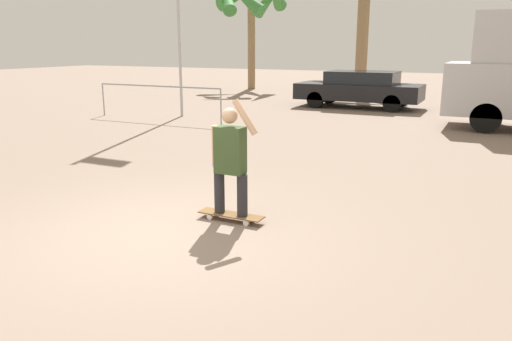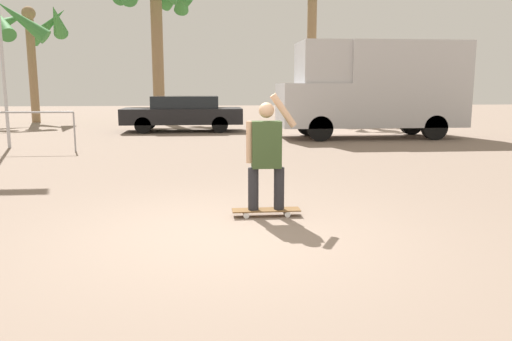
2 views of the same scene
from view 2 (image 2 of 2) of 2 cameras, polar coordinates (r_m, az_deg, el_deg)
The scene contains 6 objects.
ground_plane at distance 5.92m, azimuth -3.22°, elevation -7.32°, with size 80.00×80.00×0.00m, color gray.
skateboard at distance 6.72m, azimuth 1.17°, elevation -4.59°, with size 0.91×0.23×0.09m.
person_skateboarder at distance 6.56m, azimuth 1.18°, elevation 2.26°, with size 0.67×0.22×1.55m.
camper_van at distance 17.40m, azimuth 13.41°, elevation 9.30°, with size 6.10×2.15×3.17m.
parked_car_black at distance 19.58m, azimuth -8.32°, elevation 6.58°, with size 4.55×1.92×1.35m.
palm_tree_far_left at distance 26.61m, azimuth -24.57°, elevation 14.75°, with size 3.80×3.88×5.68m.
Camera 2 is at (-0.23, -5.66, 1.72)m, focal length 35.00 mm.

